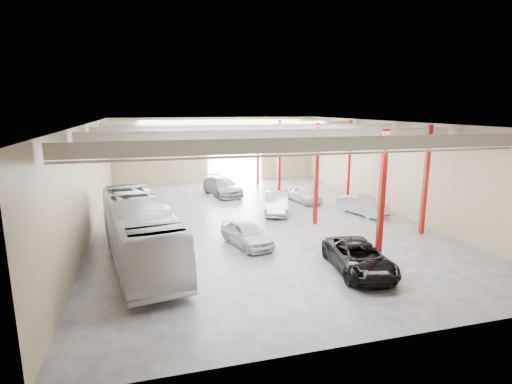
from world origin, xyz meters
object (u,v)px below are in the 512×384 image
coach_bus (139,230)px  car_right_far (303,193)px  car_right_near (362,205)px  car_row_c (222,186)px  car_row_a (247,234)px  car_row_b (277,203)px  black_sedan (359,257)px

coach_bus → car_right_far: (13.49, 10.43, -0.95)m
car_right_near → car_right_far: size_ratio=1.02×
car_row_c → car_row_a: bearing=-107.0°
car_row_a → car_right_near: bearing=8.6°
car_row_b → car_row_c: car_row_c is taller
car_row_b → coach_bus: bearing=-125.1°
black_sedan → car_row_c: car_row_c is taller
car_row_a → car_right_far: car_row_a is taller
car_row_a → car_right_far: bearing=37.4°
car_right_near → car_row_c: bearing=115.8°
coach_bus → black_sedan: (10.49, -4.46, -0.93)m
car_row_a → car_row_c: (1.19, 14.15, 0.09)m
coach_bus → car_right_near: (16.29, 5.23, -0.96)m
car_row_b → car_right_far: (3.40, 3.04, -0.09)m
car_row_a → car_row_b: (4.06, 6.65, 0.08)m
car_row_a → car_right_near: (10.26, 4.49, -0.02)m
coach_bus → car_row_c: coach_bus is taller
car_row_c → car_right_far: (6.27, -4.46, -0.11)m
black_sedan → car_right_far: 15.19m
car_row_a → car_row_c: 14.20m
coach_bus → car_row_a: bearing=-2.0°
car_row_c → car_right_near: 13.25m
car_right_near → car_row_a: bearing=-173.7°
coach_bus → car_row_c: size_ratio=2.11×
coach_bus → car_row_a: size_ratio=2.80×
car_row_a → car_right_far: 12.23m
car_row_b → car_row_c: bearing=129.6°
coach_bus → car_right_near: bearing=8.8°
car_right_far → car_row_a: bearing=-139.0°
coach_bus → car_right_near: coach_bus is taller
car_row_a → car_row_b: car_row_b is taller
car_row_a → coach_bus: bearing=171.9°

